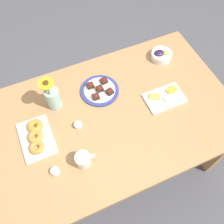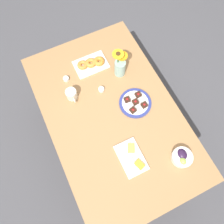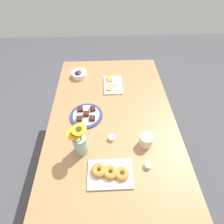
{
  "view_description": "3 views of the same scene",
  "coord_description": "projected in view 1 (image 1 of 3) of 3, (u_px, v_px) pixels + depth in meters",
  "views": [
    {
      "loc": [
        -0.32,
        -0.73,
        2.13
      ],
      "look_at": [
        0.0,
        0.0,
        0.78
      ],
      "focal_mm": 40.0,
      "sensor_mm": 36.0,
      "label": 1
    },
    {
      "loc": [
        0.55,
        -0.26,
        2.35
      ],
      "look_at": [
        0.0,
        0.0,
        0.78
      ],
      "focal_mm": 35.0,
      "sensor_mm": 36.0,
      "label": 2
    },
    {
      "loc": [
        -0.92,
        0.04,
        1.82
      ],
      "look_at": [
        0.0,
        0.0,
        0.78
      ],
      "focal_mm": 28.0,
      "sensor_mm": 36.0,
      "label": 3
    }
  ],
  "objects": [
    {
      "name": "ground_plane",
      "position": [
        112.0,
        156.0,
        2.24
      ],
      "size": [
        6.0,
        6.0,
        0.0
      ],
      "primitive_type": "plane",
      "color": "#4C4C51"
    },
    {
      "name": "jam_cup_berry",
      "position": [
        78.0,
        125.0,
        1.55
      ],
      "size": [
        0.05,
        0.05,
        0.03
      ],
      "color": "white",
      "rests_on": "dining_table"
    },
    {
      "name": "jam_cup_honey",
      "position": [
        55.0,
        171.0,
        1.4
      ],
      "size": [
        0.05,
        0.05,
        0.03
      ],
      "color": "white",
      "rests_on": "dining_table"
    },
    {
      "name": "coffee_mug",
      "position": [
        83.0,
        160.0,
        1.4
      ],
      "size": [
        0.12,
        0.09,
        0.09
      ],
      "color": "silver",
      "rests_on": "dining_table"
    },
    {
      "name": "cheese_platter",
      "position": [
        165.0,
        97.0,
        1.66
      ],
      "size": [
        0.26,
        0.17,
        0.03
      ],
      "color": "white",
      "rests_on": "dining_table"
    },
    {
      "name": "flower_vase",
      "position": [
        53.0,
        97.0,
        1.56
      ],
      "size": [
        0.1,
        0.12,
        0.27
      ],
      "color": "#99C1B7",
      "rests_on": "dining_table"
    },
    {
      "name": "grape_bowl",
      "position": [
        161.0,
        55.0,
        1.83
      ],
      "size": [
        0.15,
        0.15,
        0.07
      ],
      "color": "white",
      "rests_on": "dining_table"
    },
    {
      "name": "dessert_plate",
      "position": [
        100.0,
        90.0,
        1.69
      ],
      "size": [
        0.26,
        0.26,
        0.05
      ],
      "color": "navy",
      "rests_on": "dining_table"
    },
    {
      "name": "croissant_platter",
      "position": [
        36.0,
        137.0,
        1.5
      ],
      "size": [
        0.19,
        0.28,
        0.05
      ],
      "color": "white",
      "rests_on": "dining_table"
    },
    {
      "name": "dining_table",
      "position": [
        112.0,
        122.0,
        1.67
      ],
      "size": [
        1.6,
        1.0,
        0.74
      ],
      "color": "#A87A4C",
      "rests_on": "ground_plane"
    }
  ]
}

